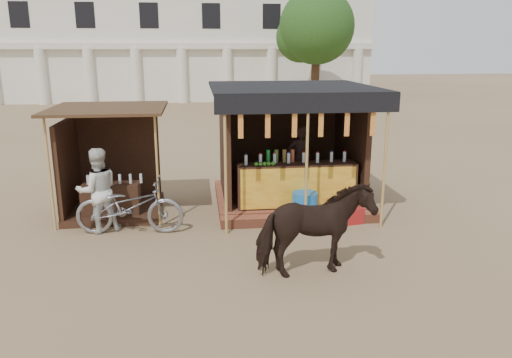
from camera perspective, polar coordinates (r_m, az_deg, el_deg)
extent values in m
plane|color=#846B4C|center=(8.69, 1.26, -9.74)|extent=(120.00, 120.00, 0.00)
cube|color=brown|center=(12.04, 3.66, -2.12)|extent=(3.40, 2.80, 0.22)
cube|color=brown|center=(10.60, 5.17, -4.59)|extent=(3.40, 0.35, 0.20)
cube|color=#351E13|center=(10.98, 4.60, -0.63)|extent=(2.60, 0.55, 0.95)
cube|color=#BD6F16|center=(10.71, 4.90, -1.03)|extent=(2.50, 0.02, 0.88)
cube|color=#351E13|center=(12.93, 2.77, 5.27)|extent=(3.00, 0.12, 2.50)
cube|color=#351E13|center=(11.54, -3.59, 4.10)|extent=(0.12, 2.50, 2.50)
cube|color=#351E13|center=(12.08, 10.81, 4.35)|extent=(0.12, 2.50, 2.50)
cube|color=black|center=(11.36, 4.07, 10.44)|extent=(3.60, 3.60, 0.06)
cube|color=black|center=(9.64, 6.04, 8.54)|extent=(3.60, 0.06, 0.36)
cylinder|color=tan|center=(9.65, -3.51, 1.40)|extent=(0.06, 0.06, 2.75)
cylinder|color=tan|center=(9.87, 5.81, 1.65)|extent=(0.06, 0.06, 2.75)
cylinder|color=tan|center=(10.33, 14.52, 1.84)|extent=(0.06, 0.06, 2.75)
cube|color=red|center=(9.51, -1.77, 6.29)|extent=(0.10, 0.02, 0.55)
cube|color=red|center=(9.57, 1.35, 6.34)|extent=(0.10, 0.02, 0.55)
cube|color=red|center=(9.66, 4.43, 6.38)|extent=(0.10, 0.02, 0.55)
cube|color=red|center=(9.77, 7.44, 6.40)|extent=(0.10, 0.02, 0.55)
cube|color=red|center=(9.91, 10.37, 6.40)|extent=(0.10, 0.02, 0.55)
cube|color=red|center=(10.08, 13.22, 6.38)|extent=(0.10, 0.02, 0.55)
imported|color=black|center=(11.96, 5.04, 2.27)|extent=(0.62, 0.44, 1.61)
cube|color=#351E13|center=(11.73, -15.70, -3.30)|extent=(2.00, 2.00, 0.15)
cube|color=#351E13|center=(12.39, -15.37, 2.35)|extent=(1.90, 0.10, 2.10)
cube|color=#351E13|center=(11.66, -20.64, 1.17)|extent=(0.10, 1.90, 2.10)
cube|color=#472D19|center=(11.16, -16.59, 7.72)|extent=(2.40, 2.40, 0.06)
cylinder|color=tan|center=(10.68, -22.51, 0.48)|extent=(0.05, 0.05, 2.35)
cylinder|color=tan|center=(10.30, -11.21, 0.85)|extent=(0.05, 0.05, 2.35)
cube|color=#351E13|center=(11.16, -16.19, -2.51)|extent=(1.20, 0.50, 0.80)
imported|color=black|center=(8.07, 6.67, -5.86)|extent=(1.95, 1.14, 1.55)
imported|color=gray|center=(10.21, -14.26, -3.05)|extent=(2.17, 0.90, 1.12)
imported|color=silver|center=(10.40, -17.64, -1.26)|extent=(1.00, 0.89, 1.71)
cylinder|color=#1864B4|center=(10.59, 5.58, -3.28)|extent=(0.67, 0.67, 0.67)
cube|color=maroon|center=(10.80, 10.83, -4.06)|extent=(0.49, 0.44, 0.33)
cube|color=#1A7734|center=(11.50, 11.03, -2.72)|extent=(0.66, 0.48, 0.40)
cube|color=white|center=(11.43, 11.08, -1.62)|extent=(0.68, 0.50, 0.06)
cube|color=silver|center=(37.84, -8.41, 15.25)|extent=(26.00, 7.00, 8.00)
cube|color=silver|center=(34.23, -8.53, 14.80)|extent=(26.00, 0.50, 0.40)
cylinder|color=silver|center=(35.67, -23.28, 10.73)|extent=(0.70, 0.70, 3.60)
cylinder|color=silver|center=(34.95, -18.47, 11.10)|extent=(0.70, 0.70, 3.60)
cylinder|color=silver|center=(34.49, -13.50, 11.40)|extent=(0.70, 0.70, 3.60)
cylinder|color=silver|center=(34.28, -8.41, 11.63)|extent=(0.70, 0.70, 3.60)
cylinder|color=silver|center=(34.34, -3.30, 11.76)|extent=(0.70, 0.70, 3.60)
cylinder|color=silver|center=(34.65, 1.77, 11.81)|extent=(0.70, 0.70, 3.60)
cylinder|color=silver|center=(35.22, 6.71, 11.77)|extent=(0.70, 0.70, 3.60)
cylinder|color=silver|center=(36.03, 11.45, 11.64)|extent=(0.70, 0.70, 3.60)
cylinder|color=#382314|center=(30.70, 6.78, 11.70)|extent=(0.50, 0.50, 4.00)
sphere|color=#2D511B|center=(30.68, 6.95, 16.93)|extent=(4.40, 4.40, 4.40)
sphere|color=#2D511B|center=(31.08, 5.16, 15.84)|extent=(2.99, 2.99, 2.99)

